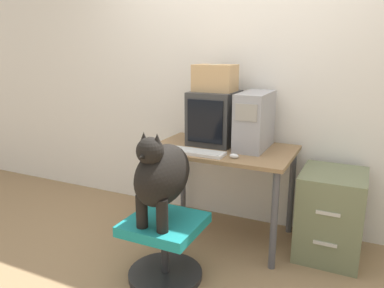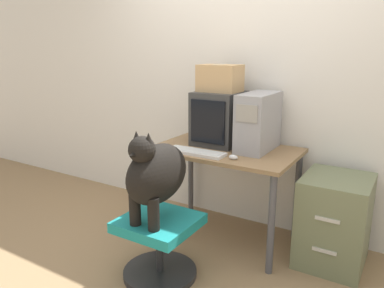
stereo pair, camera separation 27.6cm
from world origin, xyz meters
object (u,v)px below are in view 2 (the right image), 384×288
Objects in this scene: pc_tower at (258,122)px; office_chair at (159,243)px; filing_cabinet at (334,221)px; keyboard at (196,152)px; crt_monitor at (219,118)px; cardboard_box at (220,78)px; dog at (156,173)px.

pc_tower is 0.91× the size of office_chair.
pc_tower reaches higher than filing_cabinet.
keyboard reaches higher than filing_cabinet.
cardboard_box is at bearing 90.00° from crt_monitor.
dog is at bearing -90.46° from crt_monitor.
office_chair is (-0.35, -0.84, -0.74)m from pc_tower.
office_chair is (-0.01, -0.85, -0.74)m from crt_monitor.
filing_cabinet reaches higher than office_chair.
cardboard_box is at bearing 89.53° from office_chair.
keyboard is 1.13m from filing_cabinet.
cardboard_box is (0.01, 0.87, 0.55)m from dog.
keyboard is 0.90× the size of office_chair.
crt_monitor is 0.90m from dog.
crt_monitor is at bearing 178.15° from pc_tower.
keyboard is at bearing -90.98° from cardboard_box.
crt_monitor is 0.66× the size of filing_cabinet.
keyboard is 1.42× the size of cardboard_box.
pc_tower is 0.47m from cardboard_box.
cardboard_box is (-0.00, 0.00, 0.32)m from crt_monitor.
pc_tower reaches higher than dog.
keyboard is (-0.35, -0.35, -0.21)m from pc_tower.
keyboard is 0.64m from cardboard_box.
filing_cabinet is (0.98, 0.83, -0.43)m from dog.
keyboard reaches higher than office_chair.
pc_tower is 0.71× the size of filing_cabinet.
keyboard is at bearing -90.99° from crt_monitor.
dog is 1.92× the size of cardboard_box.
crt_monitor is 0.93× the size of pc_tower.
office_chair is at bearing -90.08° from keyboard.
dog is at bearing -139.86° from filing_cabinet.
crt_monitor is at bearing 89.53° from office_chair.
dog is at bearing -90.08° from keyboard.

